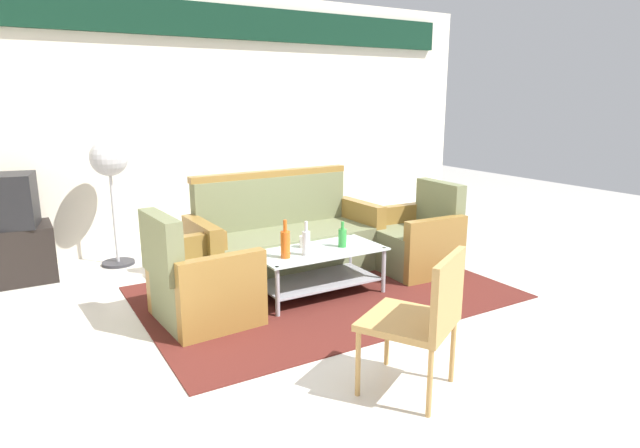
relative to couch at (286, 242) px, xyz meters
The scene contains 14 objects.
ground_plane 1.51m from the couch, 83.42° to the right, with size 14.00×14.00×0.00m, color beige.
wall_back 1.97m from the couch, 83.89° to the left, with size 6.52×0.19×2.80m.
rug 0.71m from the couch, 86.22° to the right, with size 3.03×2.06×0.01m, color #511E19.
couch is the anchor object (origin of this frame).
armchair_left 1.25m from the couch, 148.24° to the right, with size 0.75×0.81×0.85m.
armchair_right 1.27m from the couch, 25.79° to the right, with size 0.73×0.79×0.85m.
coffee_table 0.65m from the couch, 92.28° to the right, with size 1.10×0.60×0.40m.
bottle_clear 0.80m from the couch, 104.51° to the right, with size 0.07×0.07×0.28m.
bottle_green 0.74m from the couch, 74.44° to the right, with size 0.07×0.07×0.22m.
bottle_orange 0.85m from the couch, 117.03° to the right, with size 0.08×0.08×0.31m.
cup 0.57m from the couch, 100.19° to the right, with size 0.08×0.08×0.10m, color silver.
tv_stand 2.55m from the couch, 154.96° to the left, with size 0.80×0.50×0.52m, color black.
pedestal_fan 1.89m from the couch, 139.88° to the left, with size 0.36×0.36×1.27m.
wicker_chair 2.32m from the couch, 97.59° to the right, with size 0.65×0.65×0.84m.
Camera 1 is at (-2.39, -2.92, 1.67)m, focal length 29.91 mm.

